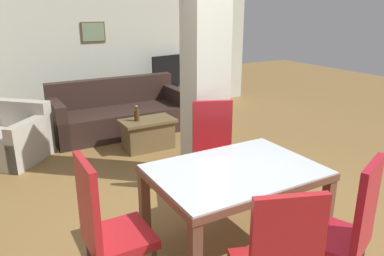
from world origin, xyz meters
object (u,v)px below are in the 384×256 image
at_px(coffee_table, 148,134).
at_px(tv_stand, 170,98).
at_px(dining_chair_head_left, 106,225).
at_px(bottle, 137,115).
at_px(dining_chair_near_right, 346,226).
at_px(armchair, 10,140).
at_px(dining_table, 235,185).
at_px(dining_chair_far_right, 214,149).
at_px(tv_screen, 170,71).
at_px(sofa, 120,115).

height_order(coffee_table, tv_stand, tv_stand).
bearing_deg(dining_chair_head_left, bottle, 154.00).
height_order(dining_chair_near_right, armchair, dining_chair_near_right).
distance_m(dining_table, dining_chair_far_right, 0.94).
xyz_separation_m(coffee_table, bottle, (-0.16, 0.02, 0.31)).
xyz_separation_m(dining_chair_near_right, dining_chair_head_left, (-1.48, 0.86, 0.00)).
distance_m(dining_chair_head_left, tv_screen, 5.21).
xyz_separation_m(armchair, tv_screen, (3.12, 1.27, 0.52)).
relative_size(dining_chair_far_right, sofa, 0.49).
bearing_deg(armchair, tv_screen, -114.83).
xyz_separation_m(sofa, tv_screen, (1.40, 0.88, 0.50)).
xyz_separation_m(dining_chair_near_right, bottle, (-0.20, 3.48, -0.02)).
height_order(dining_table, coffee_table, dining_table).
relative_size(sofa, tv_stand, 1.70).
xyz_separation_m(armchair, bottle, (1.67, -0.55, 0.26)).
distance_m(dining_chair_head_left, bottle, 2.91).
bearing_deg(dining_chair_near_right, tv_screen, 54.50).
bearing_deg(dining_chair_far_right, dining_chair_head_left, 52.40).
relative_size(sofa, bottle, 9.72).
height_order(dining_chair_far_right, tv_screen, tv_screen).
relative_size(dining_chair_near_right, tv_screen, 1.29).
bearing_deg(armchair, sofa, -124.13).
distance_m(dining_chair_head_left, coffee_table, 2.98).
xyz_separation_m(dining_chair_head_left, sofa, (1.33, 3.56, -0.27)).
relative_size(dining_table, coffee_table, 1.77).
bearing_deg(tv_screen, dining_chair_near_right, 65.76).
xyz_separation_m(armchair, tv_stand, (3.12, 1.27, -0.03)).
relative_size(sofa, tv_screen, 2.64).
bearing_deg(dining_chair_head_left, dining_chair_near_right, 59.85).
relative_size(dining_chair_near_right, bottle, 4.77).
height_order(dining_table, tv_screen, tv_screen).
bearing_deg(dining_table, dining_chair_far_right, 68.03).
bearing_deg(coffee_table, dining_table, -96.74).
xyz_separation_m(armchair, coffee_table, (1.83, -0.57, -0.04)).
distance_m(dining_chair_near_right, tv_stand, 5.45).
distance_m(sofa, coffee_table, 0.97).
distance_m(sofa, tv_screen, 1.72).
relative_size(dining_table, tv_stand, 1.09).
relative_size(dining_chair_near_right, coffee_table, 1.36).
distance_m(dining_chair_far_right, sofa, 2.71).
relative_size(dining_table, armchair, 1.15).
distance_m(dining_chair_far_right, dining_chair_near_right, 1.73).
height_order(dining_chair_head_left, armchair, dining_chair_head_left).
bearing_deg(tv_stand, dining_table, -109.86).
distance_m(armchair, tv_screen, 3.41).
relative_size(dining_chair_far_right, tv_screen, 1.29).
bearing_deg(coffee_table, dining_chair_near_right, -89.27).
bearing_deg(bottle, armchair, 161.73).
height_order(dining_table, dining_chair_far_right, dining_chair_far_right).
bearing_deg(dining_table, sofa, 86.75).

